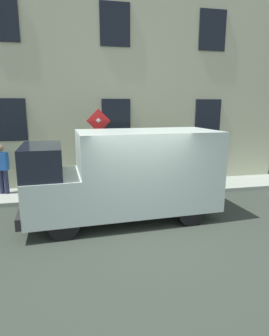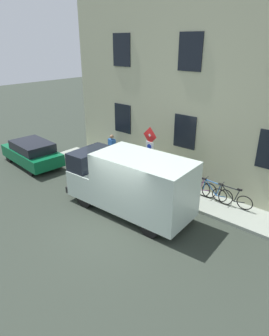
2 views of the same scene
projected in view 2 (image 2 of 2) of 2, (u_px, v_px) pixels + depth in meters
ground_plane at (116, 226)px, 11.19m from camera, size 80.00×80.00×0.00m
sidewalk_slab at (171, 190)px, 13.73m from camera, size 1.71×15.83×0.14m
building_facade at (192, 97)px, 12.93m from camera, size 0.75×13.83×8.37m
sign_post_stacked at (150, 152)px, 13.03m from camera, size 0.17×0.56×2.81m
delivery_van at (131, 182)px, 11.60m from camera, size 2.25×5.42×2.50m
parked_hatchback at (32, 153)px, 16.40m from camera, size 2.07×4.13×1.38m
bicycle_black at (232, 198)px, 12.12m from camera, size 0.46×1.72×0.89m
bicycle_blue at (214, 192)px, 12.59m from camera, size 0.46×1.71×0.89m
bicycle_purple at (198, 187)px, 13.06m from camera, size 0.46×1.72×0.89m
pedestrian at (112, 149)px, 15.98m from camera, size 0.34×0.45×1.72m
litter_bin at (170, 185)px, 13.02m from camera, size 0.44×0.44×0.90m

